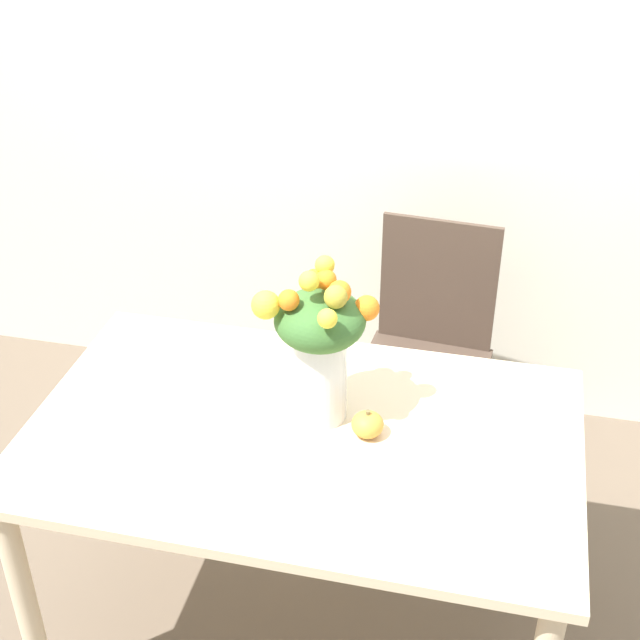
{
  "coord_description": "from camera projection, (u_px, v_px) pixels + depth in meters",
  "views": [
    {
      "loc": [
        0.44,
        -1.71,
        2.19
      ],
      "look_at": [
        0.03,
        0.08,
        1.04
      ],
      "focal_mm": 50.0,
      "sensor_mm": 36.0,
      "label": 1
    }
  ],
  "objects": [
    {
      "name": "wall_back",
      "position": [
        392.0,
        58.0,
        3.0
      ],
      "size": [
        8.0,
        0.06,
        2.7
      ],
      "color": "silver",
      "rests_on": "ground_plane"
    },
    {
      "name": "dining_table",
      "position": [
        302.0,
        460.0,
        2.31
      ],
      "size": [
        1.4,
        0.87,
        0.75
      ],
      "color": "beige",
      "rests_on": "ground_plane"
    },
    {
      "name": "dining_chair_near_window",
      "position": [
        427.0,
        354.0,
        3.04
      ],
      "size": [
        0.45,
        0.45,
        0.92
      ],
      "rotation": [
        0.0,
        0.0,
        -0.08
      ],
      "color": "#47382D",
      "rests_on": "ground_plane"
    },
    {
      "name": "ground_plane",
      "position": [
        305.0,
        627.0,
        2.66
      ],
      "size": [
        12.0,
        12.0,
        0.0
      ],
      "primitive_type": "plane",
      "color": "brown"
    },
    {
      "name": "flower_vase",
      "position": [
        320.0,
        344.0,
        2.2
      ],
      "size": [
        0.29,
        0.24,
        0.44
      ],
      "color": "silver",
      "rests_on": "dining_table"
    },
    {
      "name": "pumpkin",
      "position": [
        368.0,
        424.0,
        2.23
      ],
      "size": [
        0.08,
        0.08,
        0.08
      ],
      "color": "gold",
      "rests_on": "dining_table"
    }
  ]
}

